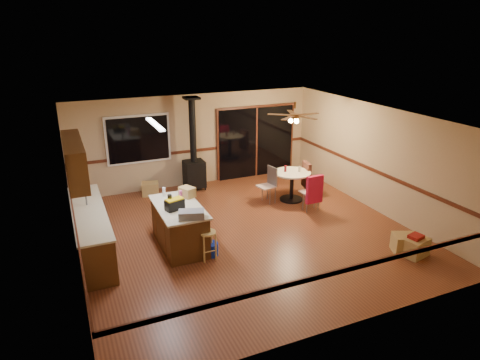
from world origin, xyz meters
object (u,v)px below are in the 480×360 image
blue_bucket (210,249)px  bar_stool (208,245)px  dining_table (292,181)px  toolbox_black (175,205)px  kitchen_island (179,226)px  chair_right (307,175)px  toolbox_grey (191,214)px  wood_stove (194,165)px  box_corner_a (414,247)px  box_corner_b (405,244)px  box_under_window (150,189)px  chair_near (314,189)px  chair_left (270,181)px

blue_bucket → bar_stool: bearing=-128.3°
blue_bucket → dining_table: bearing=32.6°
bar_stool → toolbox_black: bearing=127.4°
kitchen_island → blue_bucket: (0.45, -0.63, -0.32)m
chair_right → toolbox_grey: bearing=-152.5°
toolbox_black → chair_right: bearing=20.2°
wood_stove → toolbox_grey: wood_stove is taller
box_corner_a → box_corner_b: (-0.08, 0.17, 0.00)m
bar_stool → box_under_window: bearing=94.5°
bar_stool → chair_near: (3.15, 1.13, 0.30)m
blue_bucket → chair_near: 3.25m
chair_left → box_corner_b: 3.73m
wood_stove → toolbox_black: wood_stove is taller
dining_table → kitchen_island: bearing=-159.6°
kitchen_island → chair_left: (2.81, 1.38, 0.14)m
wood_stove → box_under_window: (-1.25, 0.05, -0.55)m
bar_stool → blue_bucket: size_ratio=1.87×
blue_bucket → box_corner_a: bearing=-23.5°
chair_right → chair_left: bearing=178.2°
dining_table → box_under_window: 3.84m
bar_stool → box_corner_b: bearing=-19.6°
chair_near → box_corner_a: size_ratio=1.41×
toolbox_grey → bar_stool: 0.74m
kitchen_island → chair_right: size_ratio=2.40×
dining_table → chair_right: 0.53m
bar_stool → box_corner_a: bearing=-21.5°
blue_bucket → toolbox_grey: bearing=-175.2°
bar_stool → chair_right: 4.15m
toolbox_black → chair_near: size_ratio=0.53×
toolbox_black → chair_right: size_ratio=0.53×
bar_stool → dining_table: (3.05, 2.01, 0.24)m
toolbox_black → wood_stove: bearing=66.1°
box_corner_a → box_corner_b: bearing=115.8°
toolbox_grey → toolbox_black: size_ratio=1.32×
kitchen_island → toolbox_grey: toolbox_grey is taller
bar_stool → chair_left: (2.45, 2.13, 0.29)m
chair_left → box_under_window: 3.27m
dining_table → chair_left: (-0.60, 0.12, 0.05)m
toolbox_black → box_under_window: bearing=87.1°
wood_stove → toolbox_black: size_ratio=6.86×
toolbox_black → chair_near: bearing=8.1°
chair_left → box_corner_b: bearing=-69.3°
box_corner_b → box_under_window: bearing=128.1°
toolbox_grey → box_corner_b: toolbox_grey is taller
toolbox_grey → bar_stool: bearing=-16.8°
bar_stool → box_corner_a: 4.13m
bar_stool → box_corner_b: size_ratio=1.27×
dining_table → box_corner_b: (0.71, -3.35, -0.34)m
kitchen_island → box_corner_a: bearing=-28.3°
wood_stove → bar_stool: (-0.94, -3.80, -0.43)m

